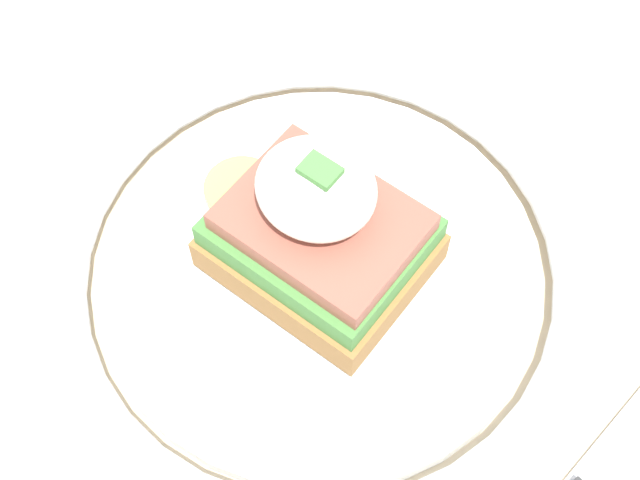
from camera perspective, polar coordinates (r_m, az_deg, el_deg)
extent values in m
cube|color=#C6B28E|center=(0.45, 1.68, -3.13)|extent=(0.89, 0.65, 0.03)
cylinder|color=#C6B28E|center=(1.02, -7.64, 9.82)|extent=(0.06, 0.06, 0.72)
cylinder|color=silver|center=(0.43, 0.00, -1.98)|extent=(0.21, 0.21, 0.01)
torus|color=white|center=(0.43, 0.00, -1.67)|extent=(0.24, 0.24, 0.01)
cube|color=olive|center=(0.42, 0.00, -0.70)|extent=(0.09, 0.08, 0.02)
cube|color=#427A38|center=(0.40, 0.03, 0.53)|extent=(0.09, 0.07, 0.01)
cube|color=brown|center=(0.39, 0.15, 1.18)|extent=(0.08, 0.06, 0.01)
ellipsoid|color=white|center=(0.37, -0.26, 3.34)|extent=(0.05, 0.05, 0.03)
cylinder|color=#E5C656|center=(0.44, -5.36, 3.03)|extent=(0.04, 0.04, 0.00)
cube|color=#47843D|center=(0.36, 0.00, 4.49)|extent=(0.02, 0.01, 0.00)
cube|color=silver|center=(0.51, -17.13, 7.05)|extent=(0.01, 0.11, 0.00)
cube|color=silver|center=(0.53, -11.37, 11.87)|extent=(0.02, 0.04, 0.00)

